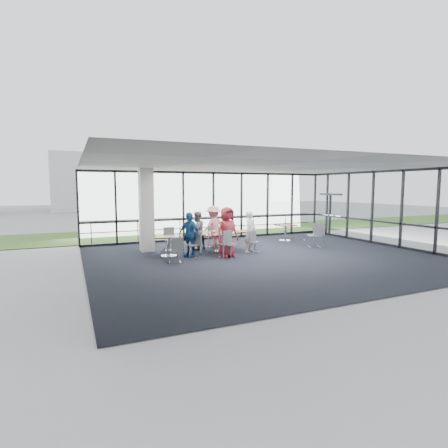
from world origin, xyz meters
name	(u,v)px	position (x,y,z in m)	size (l,w,h in m)	color
floor	(267,258)	(0.00, 0.00, -0.01)	(12.00, 10.00, 0.02)	black
ceiling	(268,166)	(0.00, 0.00, 3.20)	(12.00, 10.00, 0.04)	white
wall_left	(82,219)	(-6.00, 0.00, 1.60)	(0.10, 10.00, 3.20)	silver
wall_front	(386,228)	(0.00, -5.00, 1.60)	(12.00, 0.10, 3.20)	silver
curtain_wall_back	(213,206)	(0.00, 5.00, 1.60)	(12.00, 0.10, 3.20)	white
curtain_wall_right	(391,208)	(6.00, 0.00, 1.60)	(0.10, 10.00, 3.20)	white
exit_door	(330,215)	(6.00, 3.75, 1.05)	(0.12, 1.60, 2.10)	black
structural_column	(146,210)	(-3.60, 3.00, 1.60)	(0.50, 0.50, 3.20)	white
apron	(183,228)	(0.00, 10.00, -0.02)	(80.00, 70.00, 0.02)	gray
grass_strip	(193,231)	(0.00, 8.00, 0.01)	(80.00, 5.00, 0.01)	#3B6223
hangar_main	(161,183)	(4.00, 32.00, 3.00)	(24.00, 10.00, 6.00)	#B9BCC0
guard_rail	(209,227)	(0.00, 5.60, 0.50)	(0.06, 0.06, 12.00)	#2D2D33
main_table	(221,235)	(-1.01, 1.75, 0.64)	(2.36, 1.82, 0.75)	#3B0D0B
side_table_left	(169,239)	(-3.10, 1.65, 0.64)	(1.13, 1.13, 0.75)	#3B0D0B
side_table_right	(285,227)	(2.81, 3.05, 0.63)	(0.83, 0.83, 0.75)	#3B0D0B
diner_near_left	(227,232)	(-1.21, 0.74, 0.89)	(0.87, 0.57, 1.79)	#B02D38
diner_near_right	(250,232)	(-0.09, 1.08, 0.79)	(0.58, 0.42, 1.58)	white
diner_far_left	(197,231)	(-1.74, 2.43, 0.77)	(0.75, 0.46, 1.53)	slate
diner_far_right	(213,227)	(-0.89, 2.80, 0.86)	(1.11, 0.57, 1.71)	#D07F85
diner_end	(189,235)	(-2.44, 1.26, 0.80)	(0.94, 0.51, 1.60)	#225C9B
chair_main_nl	(227,244)	(-1.27, 0.57, 0.48)	(0.47, 0.47, 0.96)	gray
chair_main_nr	(252,242)	(-0.04, 0.99, 0.42)	(0.41, 0.41, 0.84)	gray
chair_main_fl	(195,239)	(-1.77, 2.54, 0.43)	(0.42, 0.42, 0.85)	gray
chair_main_fr	(211,237)	(-0.94, 2.91, 0.42)	(0.41, 0.41, 0.85)	gray
chair_main_end	(192,245)	(-2.38, 1.16, 0.45)	(0.44, 0.44, 0.89)	gray
chair_spare_la	(175,250)	(-3.20, 0.50, 0.41)	(0.40, 0.40, 0.83)	gray
chair_spare_lb	(171,240)	(-2.76, 2.58, 0.45)	(0.44, 0.44, 0.90)	gray
chair_spare_r	(314,235)	(2.91, 1.08, 0.50)	(0.48, 0.48, 0.99)	gray
plate_nl	(216,234)	(-1.43, 1.19, 0.76)	(0.26, 0.26, 0.01)	white
plate_nr	(238,231)	(-0.31, 1.67, 0.76)	(0.25, 0.25, 0.01)	white
plate_fl	(206,232)	(-1.57, 1.88, 0.76)	(0.26, 0.26, 0.01)	white
plate_fr	(223,230)	(-0.69, 2.25, 0.76)	(0.27, 0.27, 0.01)	white
plate_end	(204,234)	(-1.81, 1.48, 0.76)	(0.27, 0.27, 0.01)	white
tumbler_a	(222,232)	(-1.16, 1.35, 0.82)	(0.07, 0.07, 0.14)	white
tumbler_b	(230,230)	(-0.68, 1.66, 0.82)	(0.07, 0.07, 0.13)	white
tumbler_c	(217,230)	(-1.06, 2.00, 0.82)	(0.07, 0.07, 0.13)	white
tumbler_d	(209,233)	(-1.65, 1.38, 0.82)	(0.07, 0.07, 0.13)	white
menu_a	(227,234)	(-0.98, 1.28, 0.75)	(0.29, 0.20, 0.00)	silver
menu_b	(240,231)	(-0.15, 1.81, 0.75)	(0.30, 0.21, 0.00)	silver
menu_c	(215,231)	(-1.07, 2.22, 0.75)	(0.29, 0.20, 0.00)	silver
condiment_caddy	(223,231)	(-0.91, 1.80, 0.77)	(0.10, 0.07, 0.04)	black
ketchup_bottle	(220,230)	(-1.02, 1.83, 0.84)	(0.06, 0.06, 0.18)	#A50E1A
green_bottle	(222,229)	(-0.92, 1.81, 0.85)	(0.05, 0.05, 0.20)	#27772B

